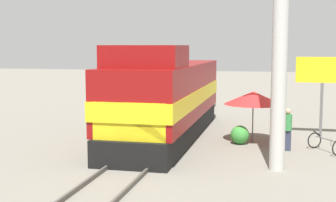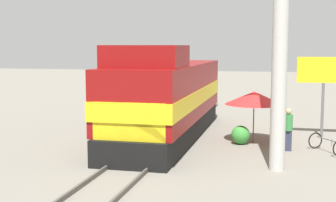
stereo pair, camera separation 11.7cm
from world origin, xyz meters
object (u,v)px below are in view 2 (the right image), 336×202
at_px(locomotive, 166,99).
at_px(billboard_sign, 324,75).
at_px(vendor_umbrella, 254,98).
at_px(utility_pole, 281,4).
at_px(bicycle, 327,144).
at_px(person_bystander, 288,128).

xyz_separation_m(locomotive, billboard_sign, (6.92, 2.13, 1.02)).
distance_m(vendor_umbrella, billboard_sign, 3.76).
relative_size(vendor_umbrella, billboard_sign, 0.69).
xyz_separation_m(utility_pole, billboard_sign, (2.00, 6.53, -2.72)).
distance_m(utility_pole, vendor_umbrella, 5.85).
height_order(vendor_umbrella, bicycle, vendor_umbrella).
relative_size(locomotive, utility_pole, 1.09).
height_order(locomotive, utility_pole, utility_pole).
height_order(utility_pole, billboard_sign, utility_pole).
distance_m(vendor_umbrella, person_bystander, 2.25).
bearing_deg(utility_pole, vendor_umbrella, 102.96).
relative_size(person_bystander, bicycle, 1.03).
xyz_separation_m(locomotive, bicycle, (6.85, -1.24, -1.49)).
height_order(utility_pole, person_bystander, utility_pole).
bearing_deg(billboard_sign, vendor_umbrella, -145.96).
relative_size(utility_pole, billboard_sign, 2.99).
height_order(billboard_sign, bicycle, billboard_sign).
relative_size(utility_pole, person_bystander, 6.42).
height_order(locomotive, bicycle, locomotive).
distance_m(utility_pole, billboard_sign, 7.35).
bearing_deg(billboard_sign, person_bystander, -114.82).
bearing_deg(vendor_umbrella, bicycle, -24.14).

